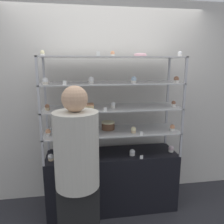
% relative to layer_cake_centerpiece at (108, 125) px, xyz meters
% --- Properties ---
extents(ground_plane, '(20.00, 20.00, 0.00)m').
position_rel_layer_cake_centerpiece_xyz_m(ground_plane, '(0.04, -0.07, -1.07)').
color(ground_plane, '#2D2D33').
extents(back_wall, '(8.00, 0.05, 2.60)m').
position_rel_layer_cake_centerpiece_xyz_m(back_wall, '(0.04, 0.32, 0.23)').
color(back_wall, silver).
rests_on(back_wall, ground_plane).
extents(display_base, '(1.58, 0.48, 0.73)m').
position_rel_layer_cake_centerpiece_xyz_m(display_base, '(0.04, -0.07, -0.70)').
color(display_base, black).
rests_on(display_base, ground_plane).
extents(display_riser_lower, '(1.58, 0.48, 0.29)m').
position_rel_layer_cake_centerpiece_xyz_m(display_riser_lower, '(0.04, -0.07, -0.06)').
color(display_riser_lower, '#B7B7BC').
rests_on(display_riser_lower, display_base).
extents(display_riser_middle, '(1.58, 0.48, 0.29)m').
position_rel_layer_cake_centerpiece_xyz_m(display_riser_middle, '(0.04, -0.07, 0.22)').
color(display_riser_middle, '#B7B7BC').
rests_on(display_riser_middle, display_riser_lower).
extents(display_riser_upper, '(1.58, 0.48, 0.29)m').
position_rel_layer_cake_centerpiece_xyz_m(display_riser_upper, '(0.04, -0.07, 0.51)').
color(display_riser_upper, '#B7B7BC').
rests_on(display_riser_upper, display_riser_middle).
extents(display_riser_top, '(1.58, 0.48, 0.29)m').
position_rel_layer_cake_centerpiece_xyz_m(display_riser_top, '(0.04, -0.07, 0.80)').
color(display_riser_top, '#B7B7BC').
rests_on(display_riser_top, display_riser_upper).
extents(layer_cake_centerpiece, '(0.16, 0.16, 0.10)m').
position_rel_layer_cake_centerpiece_xyz_m(layer_cake_centerpiece, '(0.00, 0.00, 0.00)').
color(layer_cake_centerpiece, brown).
rests_on(layer_cake_centerpiece, display_riser_lower).
extents(sheet_cake_frosted, '(0.24, 0.14, 0.06)m').
position_rel_layer_cake_centerpiece_xyz_m(sheet_cake_frosted, '(-0.30, -0.12, 0.27)').
color(sheet_cake_frosted, '#DBBC84').
rests_on(sheet_cake_frosted, display_riser_middle).
extents(cupcake_0, '(0.07, 0.07, 0.08)m').
position_rel_layer_cake_centerpiece_xyz_m(cupcake_0, '(-0.68, -0.16, -0.30)').
color(cupcake_0, '#CCB28C').
rests_on(cupcake_0, display_base).
extents(cupcake_1, '(0.07, 0.07, 0.08)m').
position_rel_layer_cake_centerpiece_xyz_m(cupcake_1, '(-0.22, -0.15, -0.30)').
color(cupcake_1, beige).
rests_on(cupcake_1, display_base).
extents(cupcake_2, '(0.07, 0.07, 0.08)m').
position_rel_layer_cake_centerpiece_xyz_m(cupcake_2, '(0.27, -0.17, -0.30)').
color(cupcake_2, white).
rests_on(cupcake_2, display_base).
extents(cupcake_3, '(0.07, 0.07, 0.08)m').
position_rel_layer_cake_centerpiece_xyz_m(cupcake_3, '(0.77, -0.13, -0.30)').
color(cupcake_3, white).
rests_on(cupcake_3, display_base).
extents(price_tag_0, '(0.04, 0.00, 0.04)m').
position_rel_layer_cake_centerpiece_xyz_m(price_tag_0, '(0.35, -0.29, -0.31)').
color(price_tag_0, white).
rests_on(price_tag_0, display_base).
extents(cupcake_4, '(0.06, 0.06, 0.07)m').
position_rel_layer_cake_centerpiece_xyz_m(cupcake_4, '(-0.70, -0.12, -0.01)').
color(cupcake_4, white).
rests_on(cupcake_4, display_riser_lower).
extents(cupcake_5, '(0.06, 0.06, 0.07)m').
position_rel_layer_cake_centerpiece_xyz_m(cupcake_5, '(-0.22, -0.17, -0.01)').
color(cupcake_5, '#CCB28C').
rests_on(cupcake_5, display_riser_lower).
extents(cupcake_6, '(0.06, 0.06, 0.07)m').
position_rel_layer_cake_centerpiece_xyz_m(cupcake_6, '(0.27, -0.19, -0.01)').
color(cupcake_6, '#CCB28C').
rests_on(cupcake_6, display_riser_lower).
extents(cupcake_7, '(0.06, 0.06, 0.07)m').
position_rel_layer_cake_centerpiece_xyz_m(cupcake_7, '(0.76, -0.17, -0.01)').
color(cupcake_7, white).
rests_on(cupcake_7, display_riser_lower).
extents(price_tag_1, '(0.04, 0.00, 0.04)m').
position_rel_layer_cake_centerpiece_xyz_m(price_tag_1, '(0.34, -0.29, -0.03)').
color(price_tag_1, white).
rests_on(price_tag_1, display_riser_lower).
extents(cupcake_8, '(0.05, 0.05, 0.07)m').
position_rel_layer_cake_centerpiece_xyz_m(cupcake_8, '(-0.69, -0.12, 0.27)').
color(cupcake_8, '#CCB28C').
rests_on(cupcake_8, display_riser_middle).
extents(cupcake_9, '(0.05, 0.05, 0.07)m').
position_rel_layer_cake_centerpiece_xyz_m(cupcake_9, '(0.04, -0.11, 0.27)').
color(cupcake_9, white).
rests_on(cupcake_9, display_riser_middle).
extents(cupcake_10, '(0.05, 0.05, 0.07)m').
position_rel_layer_cake_centerpiece_xyz_m(cupcake_10, '(0.77, -0.13, 0.27)').
color(cupcake_10, white).
rests_on(cupcake_10, display_riser_middle).
extents(price_tag_2, '(0.04, 0.00, 0.04)m').
position_rel_layer_cake_centerpiece_xyz_m(price_tag_2, '(-0.07, -0.29, 0.26)').
color(price_tag_2, white).
rests_on(price_tag_2, display_riser_middle).
extents(cupcake_11, '(0.06, 0.06, 0.07)m').
position_rel_layer_cake_centerpiece_xyz_m(cupcake_11, '(-0.68, -0.18, 0.56)').
color(cupcake_11, beige).
rests_on(cupcake_11, display_riser_upper).
extents(cupcake_12, '(0.06, 0.06, 0.07)m').
position_rel_layer_cake_centerpiece_xyz_m(cupcake_12, '(-0.20, -0.10, 0.56)').
color(cupcake_12, white).
rests_on(cupcake_12, display_riser_upper).
extents(cupcake_13, '(0.06, 0.06, 0.07)m').
position_rel_layer_cake_centerpiece_xyz_m(cupcake_13, '(0.28, -0.13, 0.56)').
color(cupcake_13, white).
rests_on(cupcake_13, display_riser_upper).
extents(cupcake_14, '(0.06, 0.06, 0.07)m').
position_rel_layer_cake_centerpiece_xyz_m(cupcake_14, '(0.78, -0.15, 0.56)').
color(cupcake_14, white).
rests_on(cupcake_14, display_riser_upper).
extents(price_tag_3, '(0.04, 0.00, 0.04)m').
position_rel_layer_cake_centerpiece_xyz_m(price_tag_3, '(-0.48, -0.29, 0.55)').
color(price_tag_3, white).
rests_on(price_tag_3, display_riser_upper).
extents(cupcake_15, '(0.05, 0.05, 0.06)m').
position_rel_layer_cake_centerpiece_xyz_m(cupcake_15, '(-0.70, -0.12, 0.84)').
color(cupcake_15, white).
rests_on(cupcake_15, display_riser_top).
extents(cupcake_16, '(0.05, 0.05, 0.06)m').
position_rel_layer_cake_centerpiece_xyz_m(cupcake_16, '(0.03, -0.11, 0.84)').
color(cupcake_16, white).
rests_on(cupcake_16, display_riser_top).
extents(cupcake_17, '(0.05, 0.05, 0.06)m').
position_rel_layer_cake_centerpiece_xyz_m(cupcake_17, '(0.78, -0.19, 0.84)').
color(cupcake_17, white).
rests_on(cupcake_17, display_riser_top).
extents(price_tag_4, '(0.04, 0.00, 0.04)m').
position_rel_layer_cake_centerpiece_xyz_m(price_tag_4, '(-0.14, -0.29, 0.84)').
color(price_tag_4, white).
rests_on(price_tag_4, display_riser_top).
extents(donut_glazed, '(0.15, 0.15, 0.04)m').
position_rel_layer_cake_centerpiece_xyz_m(donut_glazed, '(0.38, -0.01, 0.84)').
color(donut_glazed, '#EFB2BC').
rests_on(donut_glazed, display_riser_top).
extents(customer_figure, '(0.38, 0.38, 1.64)m').
position_rel_layer_cake_centerpiece_xyz_m(customer_figure, '(-0.38, -0.79, -0.19)').
color(customer_figure, black).
rests_on(customer_figure, ground_plane).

